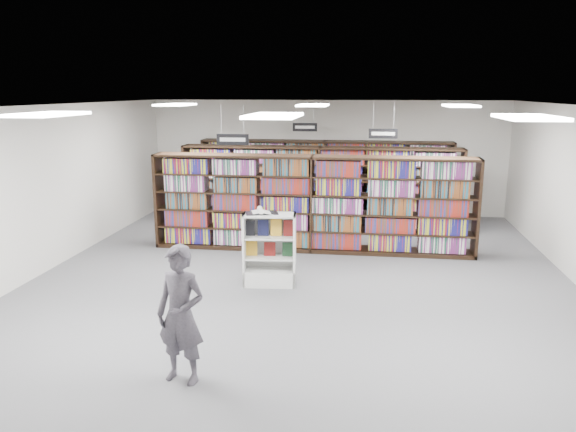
# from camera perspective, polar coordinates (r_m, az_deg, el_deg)

# --- Properties ---
(floor) EXTENTS (12.00, 12.00, 0.00)m
(floor) POSITION_cam_1_polar(r_m,az_deg,el_deg) (10.59, 1.34, -6.46)
(floor) COLOR #4F5054
(floor) RESTS_ON ground
(ceiling) EXTENTS (10.00, 12.00, 0.10)m
(ceiling) POSITION_cam_1_polar(r_m,az_deg,el_deg) (10.01, 1.43, 11.12)
(ceiling) COLOR white
(ceiling) RESTS_ON wall_back
(wall_back) EXTENTS (10.00, 0.10, 3.20)m
(wall_back) POSITION_cam_1_polar(r_m,az_deg,el_deg) (16.09, 3.88, 5.97)
(wall_back) COLOR silver
(wall_back) RESTS_ON ground
(wall_front) EXTENTS (10.00, 0.10, 3.20)m
(wall_front) POSITION_cam_1_polar(r_m,az_deg,el_deg) (4.51, -7.71, -11.95)
(wall_front) COLOR silver
(wall_front) RESTS_ON ground
(wall_left) EXTENTS (0.10, 12.00, 3.20)m
(wall_left) POSITION_cam_1_polar(r_m,az_deg,el_deg) (11.83, -23.45, 2.53)
(wall_left) COLOR silver
(wall_left) RESTS_ON ground
(bookshelf_row_near) EXTENTS (7.00, 0.60, 2.10)m
(bookshelf_row_near) POSITION_cam_1_polar(r_m,az_deg,el_deg) (12.23, 2.46, 1.25)
(bookshelf_row_near) COLOR black
(bookshelf_row_near) RESTS_ON floor
(bookshelf_row_mid) EXTENTS (7.00, 0.60, 2.10)m
(bookshelf_row_mid) POSITION_cam_1_polar(r_m,az_deg,el_deg) (14.19, 3.25, 2.83)
(bookshelf_row_mid) COLOR black
(bookshelf_row_mid) RESTS_ON floor
(bookshelf_row_far) EXTENTS (7.00, 0.60, 2.10)m
(bookshelf_row_far) POSITION_cam_1_polar(r_m,az_deg,el_deg) (15.86, 3.77, 3.87)
(bookshelf_row_far) COLOR black
(bookshelf_row_far) RESTS_ON floor
(aisle_sign_left) EXTENTS (0.65, 0.02, 0.80)m
(aisle_sign_left) POSITION_cam_1_polar(r_m,az_deg,el_deg) (11.29, -5.64, 7.84)
(aisle_sign_left) COLOR #B2B2B7
(aisle_sign_left) RESTS_ON ceiling
(aisle_sign_right) EXTENTS (0.65, 0.02, 0.80)m
(aisle_sign_right) POSITION_cam_1_polar(r_m,az_deg,el_deg) (12.97, 9.64, 8.35)
(aisle_sign_right) COLOR #B2B2B7
(aisle_sign_right) RESTS_ON ceiling
(aisle_sign_center) EXTENTS (0.65, 0.02, 0.80)m
(aisle_sign_center) POSITION_cam_1_polar(r_m,az_deg,el_deg) (15.06, 1.73, 9.09)
(aisle_sign_center) COLOR #B2B2B7
(aisle_sign_center) RESTS_ON ceiling
(troffer_front_left) EXTENTS (0.60, 1.20, 0.04)m
(troffer_front_left) POSITION_cam_1_polar(r_m,az_deg,el_deg) (8.09, -23.20, 9.48)
(troffer_front_left) COLOR white
(troffer_front_left) RESTS_ON ceiling
(troffer_front_center) EXTENTS (0.60, 1.20, 0.04)m
(troffer_front_center) POSITION_cam_1_polar(r_m,az_deg,el_deg) (7.04, -1.43, 10.15)
(troffer_front_center) COLOR white
(troffer_front_center) RESTS_ON ceiling
(troffer_front_right) EXTENTS (0.60, 1.20, 0.04)m
(troffer_front_right) POSITION_cam_1_polar(r_m,az_deg,el_deg) (7.18, 23.23, 9.20)
(troffer_front_right) COLOR white
(troffer_front_right) RESTS_ON ceiling
(troffer_back_left) EXTENTS (0.60, 1.20, 0.04)m
(troffer_back_left) POSITION_cam_1_polar(r_m,az_deg,el_deg) (12.64, -11.37, 11.03)
(troffer_back_left) COLOR white
(troffer_back_left) RESTS_ON ceiling
(troffer_back_center) EXTENTS (0.60, 1.20, 0.04)m
(troffer_back_center) POSITION_cam_1_polar(r_m,az_deg,el_deg) (12.00, 2.56, 11.18)
(troffer_back_center) COLOR white
(troffer_back_center) RESTS_ON ceiling
(troffer_back_right) EXTENTS (0.60, 1.20, 0.04)m
(troffer_back_right) POSITION_cam_1_polar(r_m,az_deg,el_deg) (12.08, 17.12, 10.66)
(troffer_back_right) COLOR white
(troffer_back_right) RESTS_ON ceiling
(endcap_display) EXTENTS (0.98, 0.56, 1.32)m
(endcap_display) POSITION_cam_1_polar(r_m,az_deg,el_deg) (10.22, -1.86, -4.50)
(endcap_display) COLOR silver
(endcap_display) RESTS_ON floor
(open_book) EXTENTS (0.64, 0.48, 0.13)m
(open_book) POSITION_cam_1_polar(r_m,az_deg,el_deg) (10.02, -2.75, 0.45)
(open_book) COLOR black
(open_book) RESTS_ON endcap_display
(shopper) EXTENTS (0.69, 0.53, 1.70)m
(shopper) POSITION_cam_1_polar(r_m,az_deg,el_deg) (6.91, -10.84, -9.83)
(shopper) COLOR #4A4650
(shopper) RESTS_ON floor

